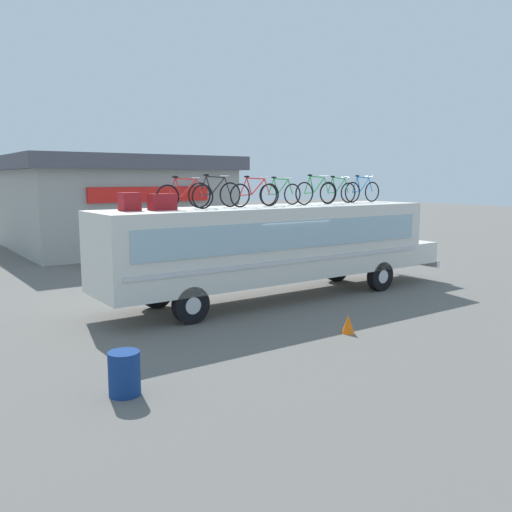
{
  "coord_description": "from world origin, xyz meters",
  "views": [
    {
      "loc": [
        -9.93,
        -13.17,
        3.74
      ],
      "look_at": [
        -0.61,
        0.0,
        1.42
      ],
      "focal_mm": 37.9,
      "sensor_mm": 36.0,
      "label": 1
    }
  ],
  "objects_px": {
    "rooftop_bicycle_6": "(338,192)",
    "traffic_cone": "(348,324)",
    "rooftop_bicycle_3": "(255,194)",
    "rooftop_bicycle_5": "(316,192)",
    "rooftop_bicycle_7": "(362,191)",
    "bus": "(277,243)",
    "luggage_bag_1": "(129,202)",
    "luggage_bag_2": "(162,202)",
    "rooftop_bicycle_1": "(185,196)",
    "rooftop_bicycle_2": "(215,194)",
    "trash_bin": "(124,373)",
    "rooftop_bicycle_4": "(280,193)"
  },
  "relations": [
    {
      "from": "rooftop_bicycle_6",
      "to": "traffic_cone",
      "type": "relative_size",
      "value": 3.63
    },
    {
      "from": "rooftop_bicycle_3",
      "to": "rooftop_bicycle_6",
      "type": "distance_m",
      "value": 3.71
    },
    {
      "from": "rooftop_bicycle_5",
      "to": "rooftop_bicycle_7",
      "type": "distance_m",
      "value": 2.5
    },
    {
      "from": "bus",
      "to": "traffic_cone",
      "type": "bearing_deg",
      "value": -102.95
    },
    {
      "from": "bus",
      "to": "traffic_cone",
      "type": "xyz_separation_m",
      "value": [
        -0.93,
        -4.06,
        -1.53
      ]
    },
    {
      "from": "luggage_bag_1",
      "to": "rooftop_bicycle_6",
      "type": "height_order",
      "value": "rooftop_bicycle_6"
    },
    {
      "from": "luggage_bag_2",
      "to": "rooftop_bicycle_1",
      "type": "distance_m",
      "value": 0.66
    },
    {
      "from": "rooftop_bicycle_1",
      "to": "rooftop_bicycle_2",
      "type": "xyz_separation_m",
      "value": [
        1.19,
        0.42,
        0.02
      ]
    },
    {
      "from": "rooftop_bicycle_7",
      "to": "bus",
      "type": "bearing_deg",
      "value": -174.73
    },
    {
      "from": "bus",
      "to": "rooftop_bicycle_3",
      "type": "relative_size",
      "value": 6.96
    },
    {
      "from": "bus",
      "to": "trash_bin",
      "type": "distance_m",
      "value": 8.29
    },
    {
      "from": "luggage_bag_1",
      "to": "rooftop_bicycle_2",
      "type": "xyz_separation_m",
      "value": [
        2.63,
        0.04,
        0.16
      ]
    },
    {
      "from": "rooftop_bicycle_4",
      "to": "rooftop_bicycle_3",
      "type": "bearing_deg",
      "value": -165.41
    },
    {
      "from": "rooftop_bicycle_4",
      "to": "bus",
      "type": "bearing_deg",
      "value": -138.07
    },
    {
      "from": "rooftop_bicycle_1",
      "to": "rooftop_bicycle_4",
      "type": "relative_size",
      "value": 1.07
    },
    {
      "from": "luggage_bag_1",
      "to": "rooftop_bicycle_1",
      "type": "relative_size",
      "value": 0.28
    },
    {
      "from": "luggage_bag_1",
      "to": "rooftop_bicycle_6",
      "type": "distance_m",
      "value": 7.51
    },
    {
      "from": "luggage_bag_2",
      "to": "rooftop_bicycle_6",
      "type": "relative_size",
      "value": 0.42
    },
    {
      "from": "rooftop_bicycle_6",
      "to": "luggage_bag_2",
      "type": "bearing_deg",
      "value": -177.72
    },
    {
      "from": "rooftop_bicycle_5",
      "to": "rooftop_bicycle_6",
      "type": "relative_size",
      "value": 1.06
    },
    {
      "from": "rooftop_bicycle_4",
      "to": "rooftop_bicycle_7",
      "type": "height_order",
      "value": "rooftop_bicycle_7"
    },
    {
      "from": "luggage_bag_1",
      "to": "bus",
      "type": "bearing_deg",
      "value": -3.83
    },
    {
      "from": "rooftop_bicycle_4",
      "to": "traffic_cone",
      "type": "height_order",
      "value": "rooftop_bicycle_4"
    },
    {
      "from": "luggage_bag_2",
      "to": "rooftop_bicycle_4",
      "type": "distance_m",
      "value": 4.2
    },
    {
      "from": "bus",
      "to": "rooftop_bicycle_2",
      "type": "relative_size",
      "value": 6.99
    },
    {
      "from": "rooftop_bicycle_3",
      "to": "rooftop_bicycle_4",
      "type": "height_order",
      "value": "rooftop_bicycle_3"
    },
    {
      "from": "luggage_bag_2",
      "to": "rooftop_bicycle_5",
      "type": "xyz_separation_m",
      "value": [
        5.43,
        -0.04,
        0.18
      ]
    },
    {
      "from": "rooftop_bicycle_2",
      "to": "luggage_bag_1",
      "type": "bearing_deg",
      "value": -179.03
    },
    {
      "from": "rooftop_bicycle_5",
      "to": "traffic_cone",
      "type": "distance_m",
      "value": 5.71
    },
    {
      "from": "rooftop_bicycle_1",
      "to": "rooftop_bicycle_5",
      "type": "xyz_separation_m",
      "value": [
        4.81,
        0.1,
        0.02
      ]
    },
    {
      "from": "rooftop_bicycle_6",
      "to": "rooftop_bicycle_7",
      "type": "height_order",
      "value": "rooftop_bicycle_7"
    },
    {
      "from": "rooftop_bicycle_1",
      "to": "trash_bin",
      "type": "distance_m",
      "value": 6.42
    },
    {
      "from": "rooftop_bicycle_3",
      "to": "traffic_cone",
      "type": "relative_size",
      "value": 3.89
    },
    {
      "from": "trash_bin",
      "to": "rooftop_bicycle_4",
      "type": "bearing_deg",
      "value": 34.08
    },
    {
      "from": "rooftop_bicycle_2",
      "to": "trash_bin",
      "type": "xyz_separation_m",
      "value": [
        -4.8,
        -4.88,
        -2.91
      ]
    },
    {
      "from": "luggage_bag_2",
      "to": "rooftop_bicycle_3",
      "type": "relative_size",
      "value": 0.4
    },
    {
      "from": "luggage_bag_1",
      "to": "luggage_bag_2",
      "type": "distance_m",
      "value": 0.86
    },
    {
      "from": "rooftop_bicycle_6",
      "to": "rooftop_bicycle_7",
      "type": "distance_m",
      "value": 1.22
    },
    {
      "from": "rooftop_bicycle_1",
      "to": "rooftop_bicycle_2",
      "type": "distance_m",
      "value": 1.26
    },
    {
      "from": "rooftop_bicycle_1",
      "to": "rooftop_bicycle_7",
      "type": "distance_m",
      "value": 7.3
    },
    {
      "from": "bus",
      "to": "rooftop_bicycle_1",
      "type": "distance_m",
      "value": 3.55
    },
    {
      "from": "rooftop_bicycle_4",
      "to": "rooftop_bicycle_5",
      "type": "xyz_separation_m",
      "value": [
        1.24,
        -0.3,
        0.03
      ]
    },
    {
      "from": "rooftop_bicycle_6",
      "to": "rooftop_bicycle_5",
      "type": "bearing_deg",
      "value": -166.32
    },
    {
      "from": "rooftop_bicycle_1",
      "to": "rooftop_bicycle_3",
      "type": "distance_m",
      "value": 2.37
    },
    {
      "from": "luggage_bag_2",
      "to": "traffic_cone",
      "type": "relative_size",
      "value": 1.54
    },
    {
      "from": "rooftop_bicycle_1",
      "to": "rooftop_bicycle_6",
      "type": "xyz_separation_m",
      "value": [
        6.06,
        0.4,
        0.01
      ]
    },
    {
      "from": "bus",
      "to": "luggage_bag_1",
      "type": "relative_size",
      "value": 25.61
    },
    {
      "from": "rooftop_bicycle_4",
      "to": "traffic_cone",
      "type": "xyz_separation_m",
      "value": [
        -1.3,
        -4.39,
        -3.04
      ]
    },
    {
      "from": "rooftop_bicycle_4",
      "to": "rooftop_bicycle_5",
      "type": "distance_m",
      "value": 1.27
    },
    {
      "from": "luggage_bag_1",
      "to": "traffic_cone",
      "type": "relative_size",
      "value": 1.06
    }
  ]
}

